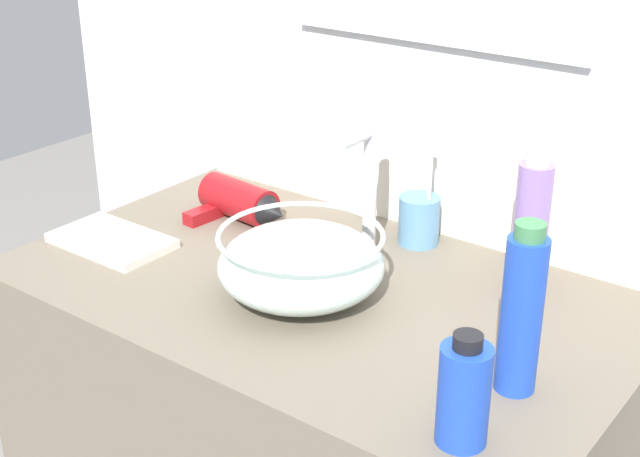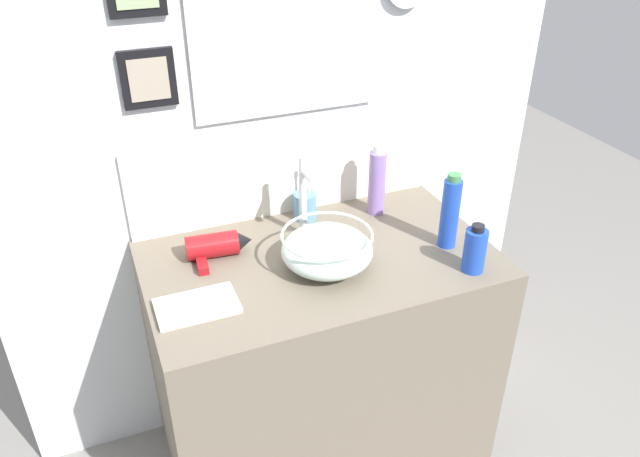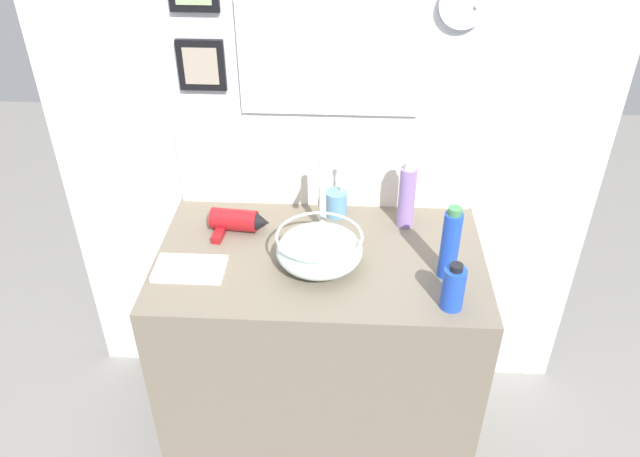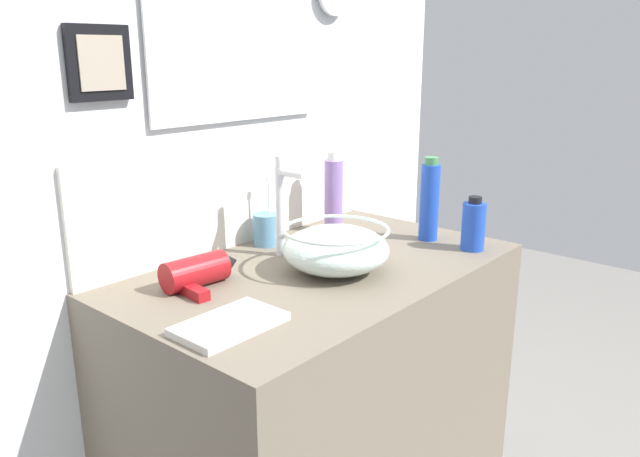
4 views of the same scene
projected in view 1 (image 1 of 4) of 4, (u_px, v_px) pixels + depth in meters
The scene contains 8 objects.
glass_bowl_sink at pixel (300, 263), 1.39m from camera, with size 0.26×0.26×0.11m.
faucet at pixel (366, 176), 1.48m from camera, with size 0.02×0.10×0.27m.
hair_drier at pixel (242, 203), 1.68m from camera, with size 0.20×0.14×0.07m.
toothbrush_cup at pixel (419, 219), 1.58m from camera, with size 0.07×0.07×0.20m.
shampoo_bottle at pixel (464, 393), 1.05m from camera, with size 0.06×0.06×0.15m.
spray_bottle at pixel (531, 225), 1.38m from camera, with size 0.06×0.06×0.24m.
lotion_bottle at pixel (522, 312), 1.13m from camera, with size 0.05×0.05×0.24m.
hand_towel at pixel (112, 241), 1.58m from camera, with size 0.21×0.13×0.02m, color silver.
Camera 1 is at (0.77, -1.03, 1.50)m, focal length 50.00 mm.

